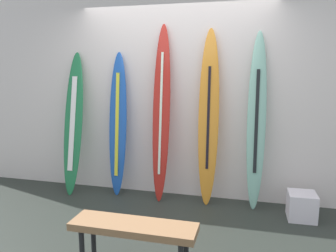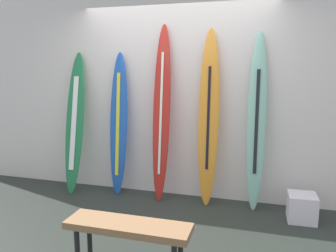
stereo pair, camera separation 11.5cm
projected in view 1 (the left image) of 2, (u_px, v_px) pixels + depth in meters
ground at (148, 237)px, 3.44m from camera, size 8.00×8.00×0.04m
wall_back at (177, 91)px, 4.44m from camera, size 7.20×0.20×2.80m
surfboard_emerald at (73, 125)px, 4.53m from camera, size 0.27×0.44×1.92m
surfboard_cobalt at (118, 126)px, 4.45m from camera, size 0.25×0.26×1.92m
surfboard_crimson at (161, 115)px, 4.25m from camera, size 0.23×0.35×2.26m
surfboard_sunset at (209, 119)px, 4.12m from camera, size 0.26×0.28×2.19m
surfboard_seafoam at (256, 123)px, 3.99m from camera, size 0.23×0.31×2.15m
display_block_left at (302, 206)px, 3.80m from camera, size 0.31×0.31×0.31m
bench at (134, 231)px, 2.70m from camera, size 1.04×0.29×0.47m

